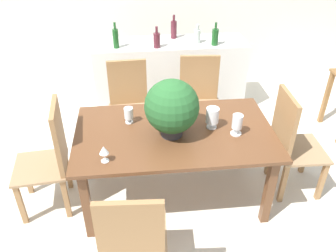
{
  "coord_description": "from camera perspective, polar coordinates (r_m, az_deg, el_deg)",
  "views": [
    {
      "loc": [
        -0.32,
        -2.49,
        2.49
      ],
      "look_at": [
        -0.04,
        0.21,
        0.69
      ],
      "focal_mm": 37.77,
      "sensor_mm": 36.0,
      "label": 1
    }
  ],
  "objects": [
    {
      "name": "ground_plane",
      "position": [
        3.54,
        0.99,
        -11.23
      ],
      "size": [
        7.04,
        7.04,
        0.0
      ],
      "primitive_type": "plane",
      "color": "silver"
    },
    {
      "name": "dining_table",
      "position": [
        3.13,
        1.04,
        -2.23
      ],
      "size": [
        1.73,
        1.02,
        0.75
      ],
      "color": "brown",
      "rests_on": "ground"
    },
    {
      "name": "chair_near_left",
      "position": [
        2.5,
        -5.74,
        -17.6
      ],
      "size": [
        0.49,
        0.48,
        0.99
      ],
      "rotation": [
        0.0,
        0.0,
        3.08
      ],
      "color": "olive",
      "rests_on": "ground"
    },
    {
      "name": "chair_far_right",
      "position": [
        4.04,
        5.06,
        4.77
      ],
      "size": [
        0.52,
        0.52,
        1.0
      ],
      "rotation": [
        0.0,
        0.0,
        -0.09
      ],
      "color": "olive",
      "rests_on": "ground"
    },
    {
      "name": "chair_foot_end",
      "position": [
        3.47,
        19.18,
        -2.11
      ],
      "size": [
        0.46,
        0.49,
        1.05
      ],
      "rotation": [
        0.0,
        0.0,
        1.54
      ],
      "color": "olive",
      "rests_on": "ground"
    },
    {
      "name": "chair_far_left",
      "position": [
        3.97,
        -6.31,
        4.06
      ],
      "size": [
        0.48,
        0.47,
        0.99
      ],
      "rotation": [
        0.0,
        0.0,
        0.05
      ],
      "color": "olive",
      "rests_on": "ground"
    },
    {
      "name": "chair_head_end",
      "position": [
        3.26,
        -18.35,
        -4.39
      ],
      "size": [
        0.5,
        0.5,
        1.06
      ],
      "rotation": [
        0.0,
        0.0,
        -1.48
      ],
      "color": "olive",
      "rests_on": "ground"
    },
    {
      "name": "flower_centerpiece",
      "position": [
        2.89,
        0.61,
        3.03
      ],
      "size": [
        0.45,
        0.45,
        0.51
      ],
      "color": "#333338",
      "rests_on": "dining_table"
    },
    {
      "name": "crystal_vase_left",
      "position": [
        3.17,
        -6.36,
        1.94
      ],
      "size": [
        0.08,
        0.08,
        0.15
      ],
      "color": "silver",
      "rests_on": "dining_table"
    },
    {
      "name": "crystal_vase_center_near",
      "position": [
        3.04,
        11.11,
        0.47
      ],
      "size": [
        0.1,
        0.1,
        0.19
      ],
      "color": "silver",
      "rests_on": "dining_table"
    },
    {
      "name": "crystal_vase_right",
      "position": [
        3.09,
        7.18,
        1.59
      ],
      "size": [
        0.11,
        0.11,
        0.19
      ],
      "color": "silver",
      "rests_on": "dining_table"
    },
    {
      "name": "wine_glass",
      "position": [
        2.73,
        -10.32,
        -3.91
      ],
      "size": [
        0.07,
        0.07,
        0.14
      ],
      "color": "silver",
      "rests_on": "dining_table"
    },
    {
      "name": "kitchen_counter",
      "position": [
        4.72,
        0.31,
        8.1
      ],
      "size": [
        1.93,
        0.54,
        0.92
      ],
      "primitive_type": "cube",
      "color": "silver",
      "rests_on": "ground"
    },
    {
      "name": "wine_bottle_amber",
      "position": [
        4.37,
        -8.44,
        13.87
      ],
      "size": [
        0.07,
        0.07,
        0.31
      ],
      "color": "#194C1E",
      "rests_on": "kitchen_counter"
    },
    {
      "name": "wine_bottle_green",
      "position": [
        4.65,
        0.93,
        15.37
      ],
      "size": [
        0.08,
        0.08,
        0.29
      ],
      "color": "#511E28",
      "rests_on": "kitchen_counter"
    },
    {
      "name": "wine_bottle_clear",
      "position": [
        4.46,
        7.61,
        14.1
      ],
      "size": [
        0.08,
        0.08,
        0.28
      ],
      "color": "#194C1E",
      "rests_on": "kitchen_counter"
    },
    {
      "name": "wine_bottle_dark",
      "position": [
        4.34,
        -1.82,
        13.73
      ],
      "size": [
        0.08,
        0.08,
        0.26
      ],
      "color": "#511E28",
      "rests_on": "kitchen_counter"
    },
    {
      "name": "wine_bottle_tall",
      "position": [
        4.5,
        4.75,
        14.29
      ],
      "size": [
        0.08,
        0.08,
        0.23
      ],
      "color": "#B2BFB7",
      "rests_on": "kitchen_counter"
    }
  ]
}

